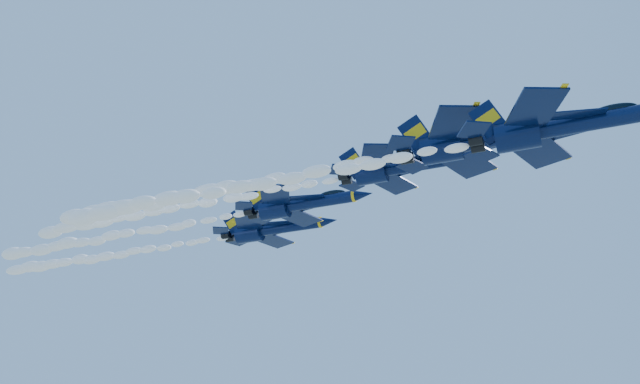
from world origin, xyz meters
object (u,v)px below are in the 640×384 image
(jet_third, at_px, (399,168))
(jet_fifth, at_px, (272,229))
(jet_second, at_px, (480,141))
(jet_fourth, at_px, (300,204))
(jet_lead, at_px, (559,127))

(jet_third, distance_m, jet_fifth, 32.18)
(jet_second, height_order, jet_fourth, jet_fourth)
(jet_second, relative_size, jet_third, 1.18)
(jet_second, xyz_separation_m, jet_fifth, (-35.05, 24.55, 4.64))
(jet_third, height_order, jet_fourth, jet_fourth)
(jet_second, relative_size, jet_fifth, 1.01)
(jet_third, bearing_deg, jet_fourth, 149.80)
(jet_lead, bearing_deg, jet_fourth, 146.69)
(jet_second, bearing_deg, jet_fourth, 150.80)
(jet_fifth, bearing_deg, jet_lead, -37.00)
(jet_second, bearing_deg, jet_fifth, 144.99)
(jet_fourth, bearing_deg, jet_fifth, 131.83)
(jet_lead, xyz_separation_m, jet_third, (-16.98, 12.39, 5.34))
(jet_lead, distance_m, jet_third, 21.69)
(jet_second, distance_m, jet_third, 10.98)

